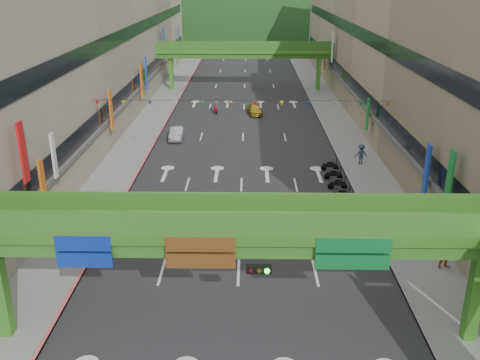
{
  "coord_description": "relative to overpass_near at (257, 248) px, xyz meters",
  "views": [
    {
      "loc": [
        0.49,
        -15.21,
        16.27
      ],
      "look_at": [
        0.0,
        18.0,
        3.5
      ],
      "focal_mm": 40.0,
      "sensor_mm": 36.0,
      "label": 1
    }
  ],
  "objects": [
    {
      "name": "sidewalk_right",
      "position": [
        10.07,
        44.62,
        -5.13
      ],
      "size": [
        4.0,
        140.0,
        0.15
      ],
      "primitive_type": "cube",
      "color": "gray",
      "rests_on": "ground"
    },
    {
      "name": "bunting_string",
      "position": [
        -0.93,
        24.62,
        0.75
      ],
      "size": [
        26.0,
        0.36,
        0.47
      ],
      "color": "black",
      "rests_on": "ground"
    },
    {
      "name": "overpass_near",
      "position": [
        0.0,
        0.0,
        0.0
      ],
      "size": [
        28.0,
        12.27,
        7.1
      ],
      "color": "#4C9E2D",
      "rests_on": "ground"
    },
    {
      "name": "scooter_rider_far",
      "position": [
        -4.37,
        45.07,
        -4.13
      ],
      "size": [
        0.89,
        1.6,
        2.12
      ],
      "color": "maroon",
      "rests_on": "ground"
    },
    {
      "name": "parked_scooter_row",
      "position": [
        6.87,
        18.63,
        -4.68
      ],
      "size": [
        1.6,
        11.55,
        1.08
      ],
      "color": "black",
      "rests_on": "ground"
    },
    {
      "name": "sidewalk_left",
      "position": [
        -11.93,
        44.62,
        -5.13
      ],
      "size": [
        4.0,
        140.0,
        0.15
      ],
      "primitive_type": "cube",
      "color": "gray",
      "rests_on": "ground"
    },
    {
      "name": "hill_right",
      "position": [
        24.07,
        174.62,
        -5.21
      ],
      "size": [
        208.0,
        176.0,
        128.0
      ],
      "primitive_type": "ellipsoid",
      "color": "#1C4419",
      "rests_on": "ground"
    },
    {
      "name": "overpass_far",
      "position": [
        -0.93,
        59.62,
        0.2
      ],
      "size": [
        28.0,
        2.2,
        7.1
      ],
      "color": "#4C9E2D",
      "rests_on": "ground"
    },
    {
      "name": "hill_left",
      "position": [
        -15.93,
        154.62,
        -5.21
      ],
      "size": [
        168.0,
        140.0,
        112.0
      ],
      "primitive_type": "ellipsoid",
      "color": "#1C4419",
      "rests_on": "ground"
    },
    {
      "name": "curb_right",
      "position": [
        8.17,
        44.62,
        -5.12
      ],
      "size": [
        0.2,
        140.0,
        0.18
      ],
      "primitive_type": "cube",
      "color": "gray",
      "rests_on": "ground"
    },
    {
      "name": "car_silver",
      "position": [
        -7.93,
        33.69,
        -4.57
      ],
      "size": [
        1.41,
        3.87,
        1.27
      ],
      "primitive_type": "imported",
      "rotation": [
        0.0,
        0.0,
        0.02
      ],
      "color": "#B8B7C0",
      "rests_on": "ground"
    },
    {
      "name": "building_row_right",
      "position": [
        18.0,
        44.62,
        4.25
      ],
      "size": [
        12.8,
        95.0,
        19.0
      ],
      "color": "gray",
      "rests_on": "ground"
    },
    {
      "name": "building_row_left",
      "position": [
        -19.86,
        44.62,
        4.25
      ],
      "size": [
        12.8,
        95.0,
        19.0
      ],
      "color": "#9E937F",
      "rests_on": "ground"
    },
    {
      "name": "car_yellow",
      "position": [
        0.42,
        44.43,
        -4.57
      ],
      "size": [
        2.03,
        3.93,
        1.28
      ],
      "primitive_type": "imported",
      "rotation": [
        0.0,
        0.0,
        0.15
      ],
      "color": "gold",
      "rests_on": "ground"
    },
    {
      "name": "road_slab",
      "position": [
        -0.93,
        44.62,
        -5.2
      ],
      "size": [
        18.0,
        140.0,
        0.02
      ],
      "primitive_type": "cube",
      "color": "#28282B",
      "rests_on": "ground"
    },
    {
      "name": "pedestrian_red",
      "position": [
        11.27,
        7.1,
        -4.27
      ],
      "size": [
        1.04,
        0.89,
        1.87
      ],
      "primitive_type": "imported",
      "rotation": [
        0.0,
        0.0,
        0.22
      ],
      "color": "#A53911",
      "rests_on": "ground"
    },
    {
      "name": "pedestrian_blue",
      "position": [
        9.86,
        25.65,
        -4.28
      ],
      "size": [
        0.96,
        0.71,
        1.86
      ],
      "primitive_type": "imported",
      "rotation": [
        0.0,
        0.0,
        3.34
      ],
      "color": "#323F53",
      "rests_on": "ground"
    },
    {
      "name": "curb_left",
      "position": [
        -10.03,
        44.62,
        -5.12
      ],
      "size": [
        0.2,
        140.0,
        0.18
      ],
      "primitive_type": "cube",
      "color": "#CC5959",
      "rests_on": "ground"
    },
    {
      "name": "scooter_rider_mid",
      "position": [
        -0.44,
        12.22,
        -4.08
      ],
      "size": [
        0.95,
        1.6,
        2.16
      ],
      "color": "black",
      "rests_on": "ground"
    },
    {
      "name": "pedestrian_dark",
      "position": [
        10.6,
        11.15,
        -4.44
      ],
      "size": [
        0.97,
        0.65,
        1.53
      ],
      "primitive_type": "imported",
      "rotation": [
        0.0,
        0.0,
        -0.34
      ],
      "color": "black",
      "rests_on": "ground"
    }
  ]
}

